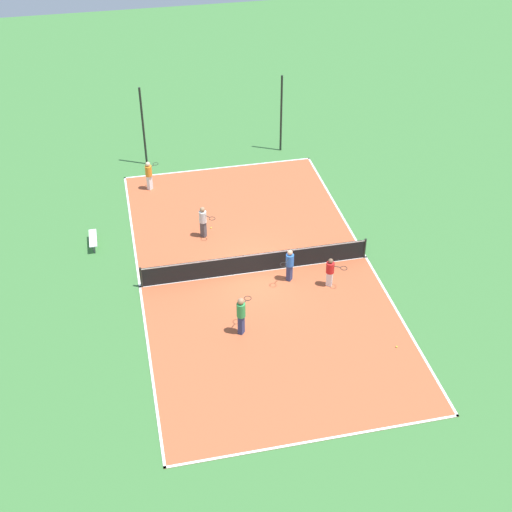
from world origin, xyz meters
The scene contains 13 objects.
ground_plane centered at (0.00, 0.00, 0.00)m, with size 80.00×80.00×0.00m, color #3D7538.
court_surface centered at (0.00, 0.00, 0.01)m, with size 10.63×19.79×0.02m.
tennis_net centered at (0.00, 0.00, 0.55)m, with size 10.43×0.10×1.04m.
bench centered at (-7.14, 3.69, 0.39)m, with size 0.36×1.47×0.45m.
player_center_orange centered at (-4.00, 8.36, 0.96)m, with size 0.89×0.89×1.64m.
player_coach_red centered at (2.96, -1.67, 0.84)m, with size 0.96×0.78×1.45m.
player_near_blue centered at (1.32, -0.90, 0.95)m, with size 0.87×0.91×1.62m.
player_far_green centered at (-1.45, -3.88, 1.07)m, with size 0.84×0.94×1.81m.
player_far_white centered at (-1.88, 3.30, 0.98)m, with size 0.85×0.93×1.67m.
tennis_ball_left_sideline centered at (4.42, -6.06, 0.06)m, with size 0.07×0.07×0.07m, color #CCE033.
tennis_ball_far_baseline centered at (-1.43, 3.91, 0.06)m, with size 0.07×0.07×0.07m, color #CCE033.
fence_post_back_left centered at (-3.92, 11.24, 2.30)m, with size 0.12×0.12×4.59m.
fence_post_back_right centered at (3.92, 11.24, 2.30)m, with size 0.12×0.12×4.59m.
Camera 1 is at (-5.48, -25.14, 19.75)m, focal length 50.00 mm.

